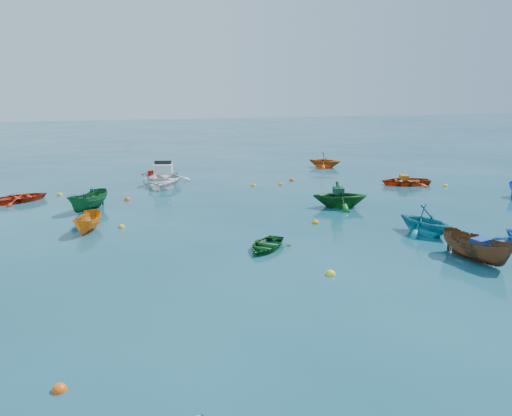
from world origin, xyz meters
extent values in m
plane|color=#093B47|center=(0.00, 0.00, 0.00)|extent=(160.00, 160.00, 0.00)
imported|color=#54361E|center=(6.74, -3.80, 0.00)|extent=(2.01, 3.35, 1.22)
imported|color=#125019|center=(-0.91, -0.43, 0.00)|extent=(2.87, 3.01, 0.51)
imported|color=teal|center=(6.80, -0.14, 0.00)|extent=(3.29, 3.50, 1.47)
imported|color=red|center=(-12.74, 11.50, 0.00)|extent=(3.77, 3.38, 0.64)
imported|color=orange|center=(-8.38, 4.11, 0.00)|extent=(1.55, 2.68, 0.98)
imported|color=#124F19|center=(5.01, 5.61, 0.00)|extent=(3.53, 3.22, 1.58)
imported|color=#AD350E|center=(12.00, 10.59, 0.00)|extent=(3.73, 2.99, 0.69)
imported|color=red|center=(-4.45, 18.08, 0.00)|extent=(2.61, 3.13, 0.56)
imported|color=#C05212|center=(9.24, 18.62, 0.00)|extent=(3.44, 3.36, 1.38)
imported|color=#145728|center=(-8.65, 8.33, 0.00)|extent=(2.63, 3.14, 1.17)
imported|color=white|center=(-4.20, 14.38, 0.00)|extent=(4.23, 5.33, 1.59)
cube|color=navy|center=(6.78, -3.95, 0.78)|extent=(0.81, 0.70, 0.34)
cube|color=#104224|center=(4.92, 5.64, 0.97)|extent=(0.72, 0.85, 0.36)
cube|color=#AF6C12|center=(11.90, 10.61, 0.50)|extent=(0.60, 0.72, 0.31)
sphere|color=#FC540D|center=(-8.08, -8.97, 0.00)|extent=(0.35, 0.35, 0.35)
sphere|color=yellow|center=(0.61, -3.86, 0.00)|extent=(0.38, 0.38, 0.38)
sphere|color=orange|center=(2.51, 2.78, 0.00)|extent=(0.35, 0.35, 0.35)
sphere|color=yellow|center=(-6.88, 4.34, 0.00)|extent=(0.32, 0.32, 0.32)
sphere|color=#E85C0C|center=(-6.63, 10.31, 0.00)|extent=(0.37, 0.37, 0.37)
sphere|color=gold|center=(1.70, 12.50, 0.00)|extent=(0.35, 0.35, 0.35)
sphere|color=orange|center=(3.60, 12.50, 0.00)|extent=(0.31, 0.31, 0.31)
sphere|color=yellow|center=(-10.71, 12.64, 0.00)|extent=(0.35, 0.35, 0.35)
sphere|color=#D5520B|center=(4.82, 13.78, 0.00)|extent=(0.38, 0.38, 0.38)
sphere|color=yellow|center=(14.33, 9.30, 0.00)|extent=(0.33, 0.33, 0.33)
camera|label=1|loc=(-6.14, -19.74, 6.79)|focal=35.00mm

